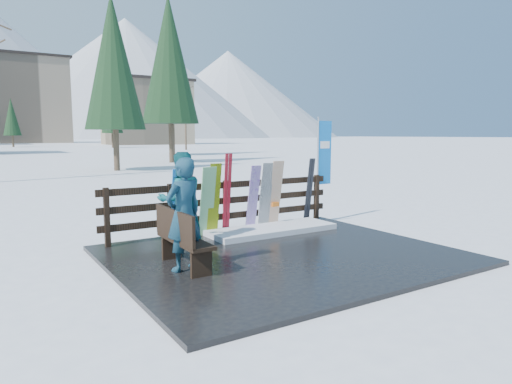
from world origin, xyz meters
TOP-DOWN VIEW (x-y plane):
  - ground at (0.00, 0.00)m, footprint 700.00×700.00m
  - deck at (0.00, 0.00)m, footprint 6.00×5.00m
  - fence at (0.00, 2.20)m, footprint 5.60×0.10m
  - snow_patch at (0.84, 1.60)m, footprint 2.93×1.00m
  - bench at (-1.95, 0.12)m, footprint 0.41×1.50m
  - snowboard_0 at (-1.24, 1.98)m, footprint 0.26×0.25m
  - snowboard_1 at (-0.56, 1.98)m, footprint 0.31×0.31m
  - snowboard_2 at (-0.41, 1.98)m, footprint 0.26×0.27m
  - snowboard_3 at (0.58, 1.98)m, footprint 0.25×0.31m
  - snowboard_4 at (0.91, 1.98)m, footprint 0.30×0.26m
  - snowboard_5 at (1.18, 1.98)m, footprint 0.30×0.28m
  - ski_pair_a at (-0.05, 2.05)m, footprint 0.16×0.21m
  - ski_pair_b at (2.24, 2.05)m, footprint 0.17×0.24m
  - rental_flag at (2.83, 2.25)m, footprint 0.45×0.04m
  - person_front at (-1.95, -0.01)m, footprint 0.75×0.59m
  - person_back at (-1.42, 1.37)m, footprint 0.95×0.77m
  - trees at (4.46, 45.43)m, footprint 42.06×68.61m

SIDE VIEW (x-z plane):
  - ground at x=0.00m, z-range 0.00..0.00m
  - deck at x=0.00m, z-range 0.00..0.08m
  - snow_patch at x=0.84m, z-range 0.08..0.20m
  - bench at x=-1.95m, z-range 0.11..1.08m
  - fence at x=0.00m, z-range 0.16..1.31m
  - snowboard_0 at x=-1.24m, z-range 0.08..1.56m
  - snowboard_3 at x=0.58m, z-range 0.08..1.56m
  - snowboard_1 at x=-0.56m, z-range 0.08..1.58m
  - snowboard_4 at x=0.91m, z-range 0.08..1.61m
  - snowboard_2 at x=-0.41m, z-range 0.08..1.64m
  - snowboard_5 at x=1.18m, z-range 0.08..1.64m
  - ski_pair_b at x=2.24m, z-range 0.08..1.67m
  - ski_pair_a at x=-0.05m, z-range 0.08..1.84m
  - person_front at x=-1.95m, z-range 0.08..1.89m
  - person_back at x=-1.42m, z-range 0.08..1.92m
  - rental_flag at x=2.83m, z-range 0.39..2.99m
  - trees at x=4.46m, z-range -1.16..13.08m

